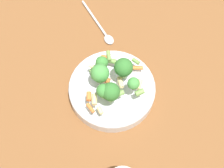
{
  "coord_description": "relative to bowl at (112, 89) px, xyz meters",
  "views": [
    {
      "loc": [
        -0.29,
        -0.24,
        0.75
      ],
      "look_at": [
        0.0,
        0.0,
        0.05
      ],
      "focal_mm": 50.0,
      "sensor_mm": 36.0,
      "label": 1
    }
  ],
  "objects": [
    {
      "name": "spoon",
      "position": [
        0.14,
        0.16,
        -0.02
      ],
      "size": [
        0.08,
        0.18,
        0.01
      ],
      "rotation": [
        0.0,
        0.0,
        10.63
      ],
      "color": "silver",
      "rests_on": "ground_plane"
    },
    {
      "name": "pasta_salad",
      "position": [
        -0.0,
        -0.0,
        0.06
      ],
      "size": [
        0.19,
        0.16,
        0.08
      ],
      "color": "#8CB766",
      "rests_on": "bowl"
    },
    {
      "name": "bowl",
      "position": [
        0.0,
        0.0,
        0.0
      ],
      "size": [
        0.23,
        0.23,
        0.04
      ],
      "color": "silver",
      "rests_on": "ground_plane"
    },
    {
      "name": "ground_plane",
      "position": [
        0.0,
        0.0,
        -0.02
      ],
      "size": [
        3.0,
        3.0,
        0.0
      ],
      "primitive_type": "plane",
      "color": "brown"
    }
  ]
}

